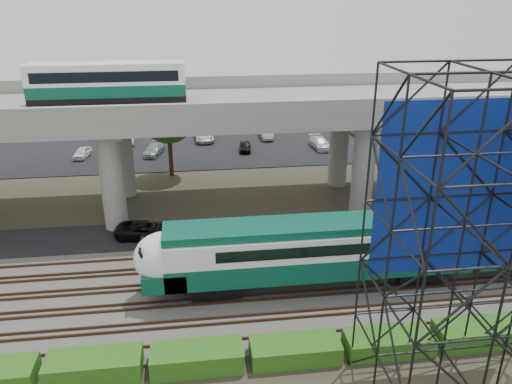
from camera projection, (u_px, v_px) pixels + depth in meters
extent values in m
plane|color=#474233|center=(264.00, 310.00, 29.57)|extent=(140.00, 140.00, 0.00)
cube|color=slate|center=(259.00, 290.00, 31.37)|extent=(90.00, 12.00, 0.20)
cube|color=black|center=(245.00, 231.00, 39.19)|extent=(90.00, 5.00, 0.08)
cube|color=black|center=(224.00, 145.00, 60.76)|extent=(90.00, 18.00, 0.08)
cube|color=#415A6A|center=(214.00, 106.00, 80.95)|extent=(140.00, 40.00, 0.03)
cube|color=#472D1E|center=(271.00, 336.00, 26.97)|extent=(90.00, 0.08, 0.16)
cube|color=#472D1E|center=(267.00, 320.00, 28.29)|extent=(90.00, 0.08, 0.16)
cube|color=#472D1E|center=(266.00, 314.00, 28.80)|extent=(90.00, 0.08, 0.16)
cube|color=#472D1E|center=(262.00, 299.00, 30.13)|extent=(90.00, 0.08, 0.16)
cube|color=#472D1E|center=(261.00, 294.00, 30.64)|extent=(90.00, 0.08, 0.16)
cube|color=#472D1E|center=(258.00, 282.00, 31.96)|extent=(90.00, 0.08, 0.16)
cube|color=#472D1E|center=(257.00, 277.00, 32.47)|extent=(90.00, 0.08, 0.16)
cube|color=#472D1E|center=(254.00, 266.00, 33.80)|extent=(90.00, 0.08, 0.16)
cube|color=#472D1E|center=(253.00, 262.00, 34.31)|extent=(90.00, 0.08, 0.16)
cube|color=#472D1E|center=(250.00, 251.00, 35.63)|extent=(90.00, 0.08, 0.16)
cube|color=black|center=(215.00, 284.00, 30.77)|extent=(3.00, 2.20, 0.90)
cube|color=black|center=(416.00, 269.00, 32.33)|extent=(3.00, 2.20, 0.90)
cube|color=#0A4C3A|center=(319.00, 261.00, 31.11)|extent=(19.00, 3.00, 1.40)
cube|color=white|center=(320.00, 240.00, 30.56)|extent=(19.00, 3.00, 1.50)
cube|color=#0A4C3A|center=(321.00, 225.00, 30.19)|extent=(19.00, 2.60, 0.50)
cube|color=black|center=(336.00, 238.00, 30.67)|extent=(15.00, 3.06, 0.70)
ellipsoid|color=white|center=(164.00, 258.00, 29.64)|extent=(3.60, 3.00, 3.20)
cube|color=#0A4C3A|center=(165.00, 273.00, 30.04)|extent=(2.60, 3.00, 1.10)
cube|color=black|center=(144.00, 252.00, 29.32)|extent=(0.48, 2.00, 1.09)
cube|color=#9E9B93|center=(236.00, 108.00, 40.99)|extent=(80.00, 12.00, 1.20)
cube|color=#9E9B93|center=(244.00, 110.00, 35.28)|extent=(80.00, 0.50, 1.10)
cube|color=#9E9B93|center=(230.00, 82.00, 45.84)|extent=(80.00, 0.50, 1.10)
cylinder|color=#9E9B93|center=(112.00, 181.00, 38.33)|extent=(1.80, 1.80, 8.00)
cylinder|color=#9E9B93|center=(123.00, 153.00, 44.75)|extent=(1.80, 1.80, 8.00)
cube|color=#9E9B93|center=(113.00, 122.00, 40.14)|extent=(2.40, 9.00, 0.60)
cylinder|color=#9E9B93|center=(363.00, 169.00, 40.72)|extent=(1.80, 1.80, 8.00)
cylinder|color=#9E9B93|center=(339.00, 145.00, 47.15)|extent=(1.80, 1.80, 8.00)
cube|color=#9E9B93|center=(353.00, 115.00, 42.53)|extent=(2.40, 9.00, 0.60)
cube|color=black|center=(110.00, 100.00, 39.43)|extent=(12.00, 2.50, 0.70)
cube|color=#0A4C3A|center=(109.00, 89.00, 39.13)|extent=(12.00, 2.50, 0.90)
cube|color=white|center=(107.00, 75.00, 38.71)|extent=(12.00, 2.50, 1.30)
cube|color=black|center=(107.00, 75.00, 38.69)|extent=(11.00, 2.56, 0.80)
cube|color=white|center=(106.00, 65.00, 38.41)|extent=(12.00, 2.40, 0.30)
cube|color=navy|center=(462.00, 189.00, 22.49)|extent=(8.10, 0.08, 8.25)
cube|color=#285B15|center=(94.00, 367.00, 24.32)|extent=(4.60, 1.80, 1.20)
cube|color=#285B15|center=(197.00, 358.00, 24.93)|extent=(4.60, 1.80, 1.15)
cube|color=#285B15|center=(295.00, 350.00, 25.55)|extent=(4.60, 1.80, 1.03)
cube|color=#285B15|center=(389.00, 342.00, 26.15)|extent=(4.60, 1.80, 1.01)
cube|color=#285B15|center=(478.00, 333.00, 26.73)|extent=(4.60, 1.80, 1.12)
cylinder|color=#382314|center=(408.00, 185.00, 41.81)|extent=(0.44, 0.44, 4.80)
ellipsoid|color=#285B15|center=(412.00, 149.00, 40.59)|extent=(4.94, 4.94, 4.18)
cylinder|color=#382314|center=(170.00, 153.00, 49.97)|extent=(0.44, 0.44, 4.80)
ellipsoid|color=#285B15|center=(168.00, 122.00, 48.76)|extent=(4.94, 4.94, 4.18)
imported|color=black|center=(146.00, 230.00, 37.78)|extent=(4.91, 3.00, 1.27)
imported|color=white|center=(82.00, 153.00, 55.85)|extent=(1.81, 3.42, 1.11)
imported|color=#B6B7BF|center=(128.00, 138.00, 60.96)|extent=(1.92, 3.86, 1.22)
imported|color=gray|center=(154.00, 150.00, 56.79)|extent=(2.60, 4.31, 1.17)
imported|color=silver|center=(204.00, 135.00, 62.05)|extent=(2.39, 4.78, 1.30)
imported|color=black|center=(245.00, 146.00, 58.05)|extent=(1.61, 3.32, 1.09)
imported|color=#96979D|center=(266.00, 133.00, 62.99)|extent=(1.44, 4.00, 1.31)
imported|color=silver|center=(320.00, 143.00, 59.10)|extent=(2.11, 4.46, 1.26)
imported|color=#999AA0|center=(359.00, 131.00, 64.48)|extent=(2.11, 4.07, 1.10)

